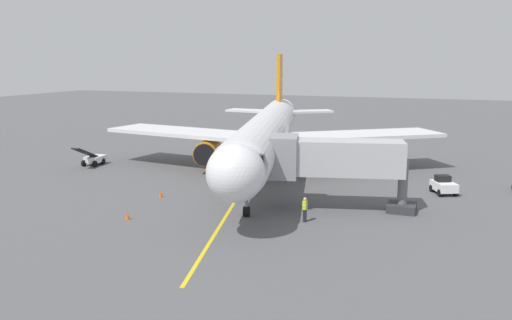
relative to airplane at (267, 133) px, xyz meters
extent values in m
plane|color=#565659|center=(1.21, -1.85, -4.00)|extent=(220.00, 220.00, 0.00)
cube|color=yellow|center=(-0.07, 6.27, -4.00)|extent=(9.83, 38.89, 0.01)
cylinder|color=white|center=(-0.07, 0.27, 0.10)|extent=(11.84, 33.92, 3.80)
ellipsoid|color=white|center=(-4.43, 17.94, 0.10)|extent=(4.46, 4.75, 3.61)
cone|color=white|center=(4.37, -17.69, 0.10)|extent=(4.04, 3.73, 3.42)
cube|color=black|center=(-4.10, 16.58, 0.65)|extent=(3.52, 2.33, 0.90)
cube|color=white|center=(-7.45, -5.39, -0.50)|extent=(16.86, 14.21, 0.36)
cylinder|color=orange|center=(-5.46, -2.09, -2.00)|extent=(3.05, 3.85, 2.30)
cylinder|color=black|center=(-5.88, -0.39, -2.00)|extent=(2.09, 0.70, 2.10)
cube|color=white|center=(9.10, -1.30, -0.50)|extent=(17.61, 7.56, 0.36)
cylinder|color=orange|center=(5.80, 0.69, -2.00)|extent=(3.05, 3.85, 2.30)
cylinder|color=black|center=(5.38, 2.39, -2.00)|extent=(2.09, 0.70, 2.10)
cube|color=orange|center=(3.65, -14.77, 3.90)|extent=(1.50, 4.75, 7.20)
cube|color=white|center=(0.47, -15.25, 0.70)|extent=(6.70, 5.42, 0.24)
cube|color=white|center=(6.68, -13.72, 0.70)|extent=(6.56, 2.85, 0.24)
cylinder|color=slate|center=(-3.31, 13.38, -2.27)|extent=(0.24, 0.24, 2.77)
cylinder|color=black|center=(-3.31, 13.38, -3.65)|extent=(0.60, 0.79, 0.70)
cylinder|color=slate|center=(-1.87, -3.26, -2.07)|extent=(0.24, 0.24, 2.77)
cylinder|color=black|center=(-1.87, -3.26, -3.45)|extent=(0.70, 1.18, 1.10)
cylinder|color=slate|center=(3.18, -2.02, -2.07)|extent=(0.24, 0.24, 2.77)
cylinder|color=black|center=(3.18, -2.02, -3.45)|extent=(0.70, 1.18, 1.10)
cube|color=#B7B7BC|center=(-9.02, 9.39, -0.10)|extent=(9.36, 4.68, 2.50)
cube|color=gray|center=(-4.65, 10.47, -0.10)|extent=(3.49, 3.78, 3.00)
cylinder|color=slate|center=(-13.38, 8.31, -2.05)|extent=(0.70, 0.70, 3.90)
cube|color=#333338|center=(-13.38, 8.31, -3.70)|extent=(2.00, 2.00, 0.60)
cylinder|color=#23232D|center=(-7.50, 13.23, -3.56)|extent=(0.26, 0.26, 0.88)
cube|color=#D8EA19|center=(-7.50, 13.23, -2.82)|extent=(0.26, 0.39, 0.60)
cube|color=silver|center=(-7.50, 13.23, -2.82)|extent=(0.28, 0.42, 0.10)
sphere|color=beige|center=(-7.50, 13.23, -2.40)|extent=(0.22, 0.22, 0.22)
cube|color=white|center=(18.53, 1.54, -3.38)|extent=(1.69, 2.33, 0.60)
cube|color=black|center=(18.38, 3.13, -2.48)|extent=(1.23, 3.82, 1.61)
cylinder|color=black|center=(17.78, 2.63, -3.68)|extent=(0.31, 0.66, 0.64)
cylinder|color=black|center=(19.07, 2.74, -3.68)|extent=(0.31, 0.66, 0.64)
cylinder|color=black|center=(17.91, 1.13, -3.68)|extent=(0.31, 0.66, 0.64)
cylinder|color=black|center=(19.21, 1.25, -3.68)|extent=(0.31, 0.66, 0.64)
cube|color=white|center=(-16.06, 1.75, -3.35)|extent=(2.36, 2.73, 0.70)
cube|color=black|center=(-15.93, 1.48, -2.75)|extent=(1.38, 1.29, 0.50)
cylinder|color=black|center=(-17.00, 2.18, -3.70)|extent=(0.49, 0.65, 0.60)
cylinder|color=black|center=(-15.83, 2.75, -3.70)|extent=(0.49, 0.65, 0.60)
cylinder|color=black|center=(-16.29, 0.74, -3.70)|extent=(0.49, 0.65, 0.60)
cylinder|color=black|center=(-15.12, 1.32, -3.70)|extent=(0.49, 0.65, 0.60)
cube|color=black|center=(10.21, -7.80, -3.44)|extent=(1.52, 2.66, 0.24)
cube|color=silver|center=(10.21, -7.80, -2.77)|extent=(1.52, 2.66, 0.08)
cylinder|color=slate|center=(9.54, -6.64, -3.04)|extent=(0.06, 0.06, 0.55)
cylinder|color=slate|center=(10.77, -6.58, -3.04)|extent=(0.06, 0.06, 0.55)
cylinder|color=slate|center=(9.65, -9.03, -3.04)|extent=(0.06, 0.06, 0.55)
cylinder|color=slate|center=(10.89, -8.97, -3.04)|extent=(0.06, 0.06, 0.55)
cylinder|color=black|center=(9.52, -6.89, -3.78)|extent=(0.27, 0.45, 0.44)
cylinder|color=black|center=(10.82, -6.82, -3.78)|extent=(0.27, 0.45, 0.44)
cylinder|color=black|center=(9.61, -8.78, -3.78)|extent=(0.27, 0.45, 0.44)
cylinder|color=black|center=(10.91, -8.72, -3.78)|extent=(0.27, 0.45, 0.44)
cone|color=#F2590F|center=(4.07, 17.04, -3.73)|extent=(0.32, 0.32, 0.55)
cone|color=#F2590F|center=(5.08, 10.93, -3.73)|extent=(0.32, 0.32, 0.55)
camera|label=1|loc=(-16.82, 47.04, 6.84)|focal=37.55mm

